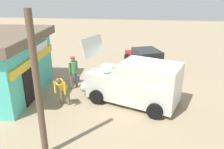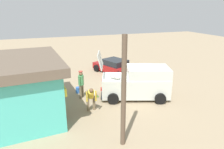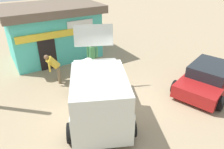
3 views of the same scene
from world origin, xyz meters
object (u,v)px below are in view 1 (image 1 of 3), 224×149
Objects in this scene: customer_bending at (62,88)px; paint_bucket at (77,79)px; unloaded_banana_pile at (85,86)px; delivery_van at (136,83)px; vendor_standing at (73,70)px; storefront_bar at (2,64)px; parked_sedan at (147,59)px.

paint_bucket is at bearing 3.84° from customer_bending.
unloaded_banana_pile is at bearing -16.65° from customer_bending.
customer_bending is 2.03× the size of unloaded_banana_pile.
delivery_van is 3.19× the size of customer_bending.
unloaded_banana_pile is at bearing -105.30° from vendor_standing.
storefront_bar reaches higher than paint_bucket.
parked_sedan is at bearing -5.39° from delivery_van.
vendor_standing reaches higher than unloaded_banana_pile.
storefront_bar reaches higher than vendor_standing.
paint_bucket is at bearing 5.49° from vendor_standing.
parked_sedan is 2.55× the size of vendor_standing.
paint_bucket is at bearing 36.81° from unloaded_banana_pile.
paint_bucket is (1.97, 3.43, -0.79)m from delivery_van.
customer_bending is (-6.21, 3.75, 0.33)m from parked_sedan.
delivery_van is 2.97m from unloaded_banana_pile.
customer_bending is 3.72× the size of paint_bucket.
unloaded_banana_pile is (0.97, 2.69, -0.78)m from delivery_van.
vendor_standing is 4.42× the size of paint_bucket.
delivery_van is at bearing -109.00° from vendor_standing.
storefront_bar reaches higher than parked_sedan.
vendor_standing is (1.15, 3.35, 0.03)m from delivery_van.
customer_bending is at bearing 105.09° from delivery_van.
delivery_van is at bearing -89.63° from storefront_bar.
delivery_van is 3.36m from customer_bending.
parked_sedan is 11.25× the size of paint_bucket.
storefront_bar is at bearing 127.40° from parked_sedan.
parked_sedan is 5.19m from paint_bucket.
delivery_van reaches higher than customer_bending.
storefront_bar is 14.40× the size of paint_bucket.
customer_bending is 2.05m from unloaded_banana_pile.
unloaded_banana_pile is at bearing 70.11° from delivery_van.
paint_bucket is at bearing 60.20° from delivery_van.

